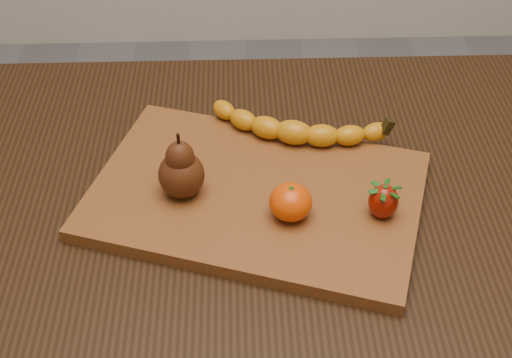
{
  "coord_description": "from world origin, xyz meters",
  "views": [
    {
      "loc": [
        -0.04,
        -0.77,
        1.44
      ],
      "look_at": [
        -0.02,
        -0.03,
        0.8
      ],
      "focal_mm": 50.0,
      "sensor_mm": 36.0,
      "label": 1
    }
  ],
  "objects_px": {
    "cutting_board": "(256,195)",
    "mandarin": "(291,202)",
    "pear": "(181,165)",
    "table": "(268,234)"
  },
  "relations": [
    {
      "from": "table",
      "to": "cutting_board",
      "type": "xyz_separation_m",
      "value": [
        -0.02,
        -0.03,
        0.11
      ]
    },
    {
      "from": "table",
      "to": "cutting_board",
      "type": "relative_size",
      "value": 2.22
    },
    {
      "from": "table",
      "to": "pear",
      "type": "bearing_deg",
      "value": -165.79
    },
    {
      "from": "cutting_board",
      "to": "mandarin",
      "type": "height_order",
      "value": "mandarin"
    },
    {
      "from": "cutting_board",
      "to": "mandarin",
      "type": "relative_size",
      "value": 7.84
    },
    {
      "from": "pear",
      "to": "table",
      "type": "bearing_deg",
      "value": 14.21
    },
    {
      "from": "cutting_board",
      "to": "mandarin",
      "type": "distance_m",
      "value": 0.08
    },
    {
      "from": "cutting_board",
      "to": "pear",
      "type": "xyz_separation_m",
      "value": [
        -0.1,
        -0.0,
        0.06
      ]
    },
    {
      "from": "cutting_board",
      "to": "pear",
      "type": "distance_m",
      "value": 0.12
    },
    {
      "from": "pear",
      "to": "mandarin",
      "type": "height_order",
      "value": "pear"
    }
  ]
}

